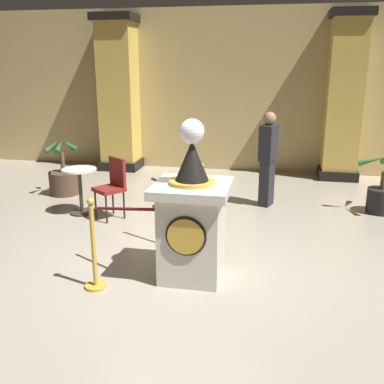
{
  "coord_description": "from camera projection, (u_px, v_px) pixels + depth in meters",
  "views": [
    {
      "loc": [
        1.15,
        -4.89,
        2.39
      ],
      "look_at": [
        0.24,
        -0.27,
        1.02
      ],
      "focal_mm": 41.72,
      "sensor_mm": 36.0,
      "label": 1
    }
  ],
  "objects": [
    {
      "name": "ground_plane",
      "position": [
        177.0,
        264.0,
        5.49
      ],
      "size": [
        12.24,
        12.24,
        0.0
      ],
      "primitive_type": "plane",
      "color": "#9E9384"
    },
    {
      "name": "back_wall",
      "position": [
        229.0,
        91.0,
        9.9
      ],
      "size": [
        12.24,
        0.16,
        3.53
      ],
      "primitive_type": "cube",
      "color": "tan",
      "rests_on": "ground_plane"
    },
    {
      "name": "pedestal_clock",
      "position": [
        192.0,
        219.0,
        4.99
      ],
      "size": [
        0.84,
        0.84,
        1.82
      ],
      "color": "beige",
      "rests_on": "ground_plane"
    },
    {
      "name": "stanchion_near",
      "position": [
        201.0,
        212.0,
        6.23
      ],
      "size": [
        0.24,
        0.24,
        1.08
      ],
      "color": "gold",
      "rests_on": "ground_plane"
    },
    {
      "name": "stanchion_far",
      "position": [
        94.0,
        257.0,
        4.82
      ],
      "size": [
        0.24,
        0.24,
        1.03
      ],
      "color": "gold",
      "rests_on": "ground_plane"
    },
    {
      "name": "velvet_rope",
      "position": [
        153.0,
        199.0,
        5.41
      ],
      "size": [
        1.3,
        1.31,
        0.22
      ],
      "color": "#591419"
    },
    {
      "name": "column_left",
      "position": [
        120.0,
        95.0,
        10.02
      ],
      "size": [
        0.92,
        0.92,
        3.39
      ],
      "color": "black",
      "rests_on": "ground_plane"
    },
    {
      "name": "column_right",
      "position": [
        344.0,
        98.0,
        9.13
      ],
      "size": [
        0.83,
        0.83,
        3.39
      ],
      "color": "black",
      "rests_on": "ground_plane"
    },
    {
      "name": "potted_palm_left",
      "position": [
        64.0,
        179.0,
        8.32
      ],
      "size": [
        0.63,
        0.63,
        1.08
      ],
      "color": "#4C3828",
      "rests_on": "ground_plane"
    },
    {
      "name": "potted_palm_right",
      "position": [
        382.0,
        194.0,
        7.28
      ],
      "size": [
        0.85,
        0.83,
        1.02
      ],
      "color": "black",
      "rests_on": "ground_plane"
    },
    {
      "name": "bystander_guest",
      "position": [
        268.0,
        157.0,
        7.51
      ],
      "size": [
        0.33,
        0.41,
        1.61
      ],
      "color": "#26262D",
      "rests_on": "ground_plane"
    },
    {
      "name": "cafe_table",
      "position": [
        80.0,
        185.0,
        7.2
      ],
      "size": [
        0.55,
        0.55,
        0.75
      ],
      "color": "#332D28",
      "rests_on": "ground_plane"
    },
    {
      "name": "cafe_chair_red",
      "position": [
        113.0,
        183.0,
        6.98
      ],
      "size": [
        0.56,
        0.56,
        0.96
      ],
      "color": "black",
      "rests_on": "ground_plane"
    }
  ]
}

